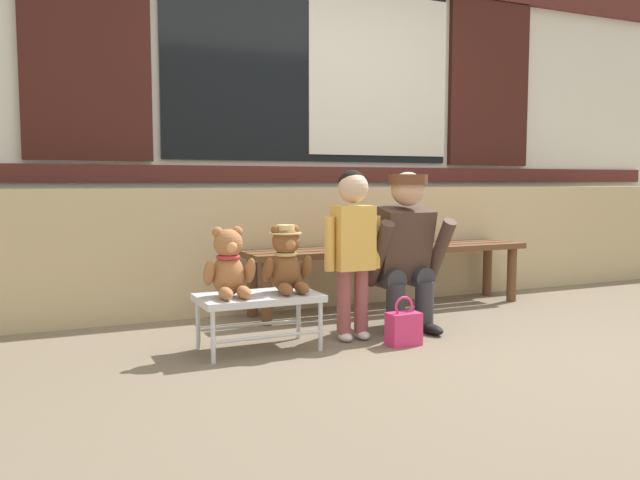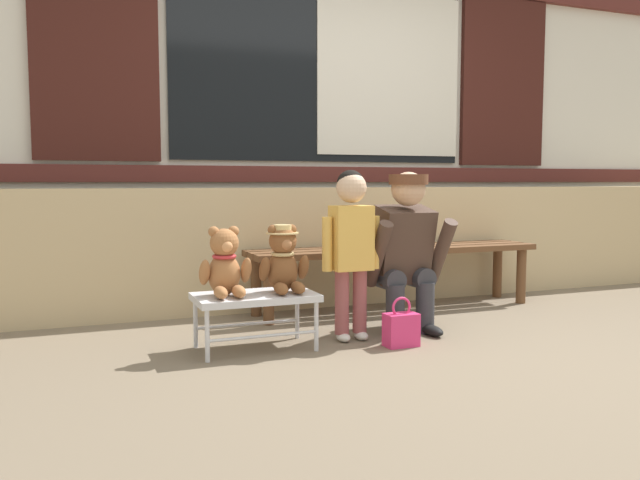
% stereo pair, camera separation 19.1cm
% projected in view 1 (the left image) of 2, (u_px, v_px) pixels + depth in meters
% --- Properties ---
extents(ground_plane, '(60.00, 60.00, 0.00)m').
position_uv_depth(ground_plane, '(454.00, 346.00, 3.52)').
color(ground_plane, '#756651').
extents(brick_low_wall, '(7.63, 0.25, 0.85)m').
position_uv_depth(brick_low_wall, '(338.00, 245.00, 4.78)').
color(brick_low_wall, tan).
rests_on(brick_low_wall, ground).
extents(shop_facade, '(7.78, 0.26, 3.37)m').
position_uv_depth(shop_facade, '(310.00, 80.00, 5.13)').
color(shop_facade, silver).
rests_on(shop_facade, ground).
extents(wooden_bench_long, '(2.10, 0.40, 0.44)m').
position_uv_depth(wooden_bench_long, '(390.00, 256.00, 4.54)').
color(wooden_bench_long, brown).
rests_on(wooden_bench_long, ground).
extents(small_display_bench, '(0.64, 0.36, 0.30)m').
position_uv_depth(small_display_bench, '(259.00, 301.00, 3.42)').
color(small_display_bench, silver).
rests_on(small_display_bench, ground).
extents(teddy_bear_plain, '(0.28, 0.26, 0.36)m').
position_uv_depth(teddy_bear_plain, '(229.00, 265.00, 3.34)').
color(teddy_bear_plain, '#A86B3D').
rests_on(teddy_bear_plain, small_display_bench).
extents(teddy_bear_with_hat, '(0.28, 0.27, 0.36)m').
position_uv_depth(teddy_bear_with_hat, '(287.00, 260.00, 3.47)').
color(teddy_bear_with_hat, brown).
rests_on(teddy_bear_with_hat, small_display_bench).
extents(child_standing, '(0.35, 0.18, 0.96)m').
position_uv_depth(child_standing, '(353.00, 236.00, 3.62)').
color(child_standing, '#994C4C').
rests_on(child_standing, ground).
extents(adult_crouching, '(0.50, 0.49, 0.95)m').
position_uv_depth(adult_crouching, '(404.00, 251.00, 3.87)').
color(adult_crouching, '#333338').
rests_on(adult_crouching, ground).
extents(handbag_on_ground, '(0.18, 0.11, 0.27)m').
position_uv_depth(handbag_on_ground, '(404.00, 328.00, 3.54)').
color(handbag_on_ground, '#E53370').
rests_on(handbag_on_ground, ground).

